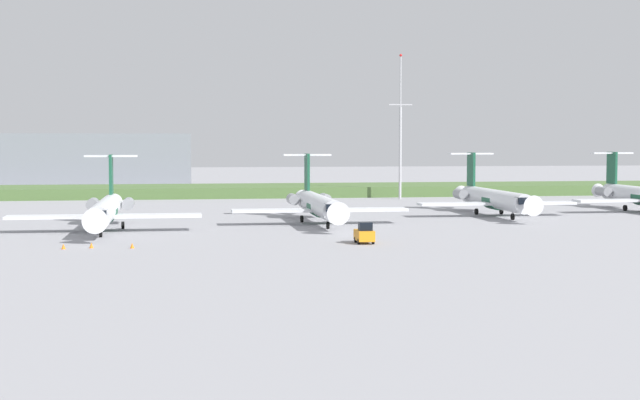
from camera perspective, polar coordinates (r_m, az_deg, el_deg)
ground_plane at (r=138.89m, az=-0.94°, el=-0.85°), size 500.00×500.00×0.00m
grass_berm at (r=186.07m, az=-2.93°, el=0.58°), size 320.00×20.00×2.00m
regional_jet_second at (r=116.01m, az=-12.85°, el=-0.57°), size 22.81×31.00×9.00m
regional_jet_third at (r=123.09m, az=-0.12°, el=-0.24°), size 22.81×31.00×9.00m
regional_jet_fourth at (r=138.26m, az=10.45°, el=0.12°), size 22.81×31.00×9.00m
antenna_mast at (r=175.08m, az=4.89°, el=3.68°), size 4.40×0.50×26.78m
distant_hangar at (r=222.33m, az=-15.69°, el=2.29°), size 60.50×26.54×12.40m
baggage_tug at (r=99.10m, az=2.71°, el=-2.07°), size 1.72×3.20×2.30m
safety_cone_front_marker at (r=97.30m, az=-15.28°, el=-2.73°), size 0.44×0.44×0.55m
safety_cone_mid_marker at (r=97.52m, az=-13.68°, el=-2.69°), size 0.44×0.44×0.55m
safety_cone_rear_marker at (r=96.44m, az=-11.31°, el=-2.73°), size 0.44×0.44×0.55m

